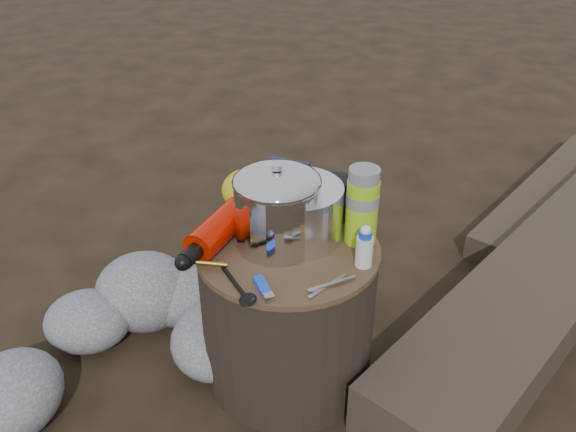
% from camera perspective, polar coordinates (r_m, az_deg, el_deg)
% --- Properties ---
extents(ground, '(60.00, 60.00, 0.00)m').
position_cam_1_polar(ground, '(1.66, 0.00, -14.31)').
color(ground, black).
rests_on(ground, ground).
extents(stump, '(0.43, 0.43, 0.40)m').
position_cam_1_polar(stump, '(1.52, 0.00, -9.11)').
color(stump, black).
rests_on(stump, ground).
extents(rock_ring, '(0.49, 1.06, 0.21)m').
position_cam_1_polar(rock_ring, '(1.51, -17.29, -16.18)').
color(rock_ring, slate).
rests_on(rock_ring, ground).
extents(log_main, '(1.12, 1.72, 0.15)m').
position_cam_1_polar(log_main, '(2.06, 24.37, -4.34)').
color(log_main, '#32281F').
rests_on(log_main, ground).
extents(log_small, '(0.67, 1.07, 0.09)m').
position_cam_1_polar(log_small, '(2.54, 23.81, 1.82)').
color(log_small, '#32281F').
rests_on(log_small, ground).
extents(foil_windscreen, '(0.22, 0.22, 0.13)m').
position_cam_1_polar(foil_windscreen, '(1.40, 0.80, 0.40)').
color(foil_windscreen, silver).
rests_on(foil_windscreen, stump).
extents(camping_pot, '(0.20, 0.20, 0.20)m').
position_cam_1_polar(camping_pot, '(1.36, -1.03, 0.82)').
color(camping_pot, silver).
rests_on(camping_pot, stump).
extents(fuel_bottle, '(0.14, 0.32, 0.07)m').
position_cam_1_polar(fuel_bottle, '(1.42, -6.17, -0.81)').
color(fuel_bottle, '#B81201').
rests_on(fuel_bottle, stump).
extents(thermos, '(0.07, 0.07, 0.19)m').
position_cam_1_polar(thermos, '(1.38, 7.07, 0.93)').
color(thermos, '#8ABA15').
rests_on(thermos, stump).
extents(travel_mug, '(0.07, 0.07, 0.11)m').
position_cam_1_polar(travel_mug, '(1.49, 4.74, 1.68)').
color(travel_mug, black).
rests_on(travel_mug, stump).
extents(stuff_sack, '(0.17, 0.14, 0.12)m').
position_cam_1_polar(stuff_sack, '(1.51, -3.15, 2.38)').
color(stuff_sack, gold).
rests_on(stuff_sack, stump).
extents(food_pouch, '(0.11, 0.04, 0.13)m').
position_cam_1_polar(food_pouch, '(1.52, -0.02, 2.98)').
color(food_pouch, '#0E1552').
rests_on(food_pouch, stump).
extents(lighter, '(0.06, 0.08, 0.02)m').
position_cam_1_polar(lighter, '(1.27, -2.45, -6.67)').
color(lighter, '#143DC0').
rests_on(lighter, stump).
extents(pot_grabber, '(0.10, 0.11, 0.01)m').
position_cam_1_polar(pot_grabber, '(1.28, 3.77, -6.60)').
color(pot_grabber, '#B0B0B5').
rests_on(pot_grabber, stump).
extents(spork, '(0.12, 0.13, 0.01)m').
position_cam_1_polar(spork, '(1.29, -5.12, -6.31)').
color(spork, black).
rests_on(spork, stump).
extents(squeeze_bottle, '(0.04, 0.04, 0.09)m').
position_cam_1_polar(squeeze_bottle, '(1.33, 7.28, -3.03)').
color(squeeze_bottle, beige).
rests_on(squeeze_bottle, stump).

